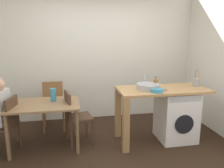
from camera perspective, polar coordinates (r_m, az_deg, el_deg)
name	(u,v)px	position (r m, az deg, el deg)	size (l,w,h in m)	color
ground_plane	(110,156)	(3.72, -0.51, -17.13)	(5.46, 5.46, 0.00)	black
wall_back	(95,55)	(4.98, -4.17, 6.95)	(4.60, 0.10, 2.70)	silver
dining_table	(44,109)	(3.88, -16.24, -5.93)	(1.10, 0.76, 0.74)	olive
chair_person_seat	(6,123)	(3.91, -24.35, -8.54)	(0.47, 0.47, 0.90)	#4C3323
chair_opposite	(75,115)	(3.94, -9.09, -7.37)	(0.47, 0.47, 0.90)	#4C3323
chair_spare_by_wall	(53,103)	(4.65, -14.10, -4.44)	(0.41, 0.41, 0.90)	olive
kitchen_counter	(150,98)	(3.95, 9.34, -3.46)	(1.50, 0.68, 0.92)	tan
washing_machine	(176,115)	(4.23, 15.28, -7.36)	(0.60, 0.61, 0.86)	white
sink_basin	(148,87)	(3.88, 8.74, -0.61)	(0.38, 0.38, 0.09)	#9EA0A5
tap	(145,79)	(4.02, 7.93, 1.29)	(0.02, 0.02, 0.28)	#B2B2B7
bottle_tall_green	(156,83)	(3.99, 10.54, 0.30)	(0.07, 0.07, 0.19)	brown
mixing_bowl	(157,90)	(3.73, 10.85, -1.48)	(0.20, 0.20, 0.05)	teal
utensil_crock	(196,82)	(4.29, 19.83, 0.41)	(0.11, 0.11, 0.30)	gray
vase	(53,95)	(3.90, -14.10, -2.59)	(0.09, 0.09, 0.21)	teal
scissors	(162,90)	(3.87, 12.17, -1.40)	(0.15, 0.06, 0.01)	#B2B2B7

